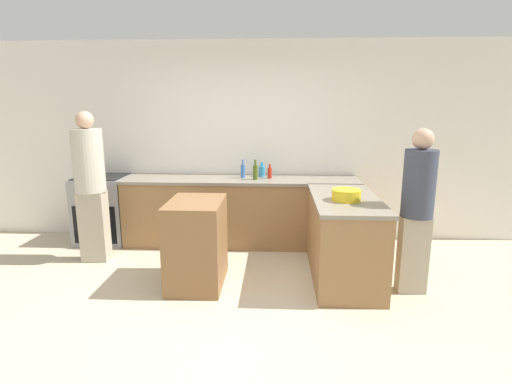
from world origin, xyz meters
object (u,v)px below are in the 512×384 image
(dish_soap_bottle, at_px, (262,171))
(water_bottle_blue, at_px, (243,171))
(person_at_peninsula, at_px, (417,206))
(range_oven, at_px, (104,209))
(olive_oil_bottle, at_px, (255,172))
(island_table, at_px, (197,243))
(person_by_range, at_px, (90,182))
(mixing_bowl, at_px, (346,195))
(hot_sauce_bottle, at_px, (270,173))

(dish_soap_bottle, bearing_deg, water_bottle_blue, -156.67)
(dish_soap_bottle, bearing_deg, person_at_peninsula, -44.13)
(person_at_peninsula, bearing_deg, water_bottle_blue, 142.14)
(range_oven, xyz_separation_m, olive_oil_bottle, (2.09, -0.07, 0.55))
(island_table, height_order, person_at_peninsula, person_at_peninsula)
(person_by_range, bearing_deg, dish_soap_bottle, 23.90)
(mixing_bowl, height_order, hot_sauce_bottle, hot_sauce_bottle)
(mixing_bowl, xyz_separation_m, person_at_peninsula, (0.66, -0.16, -0.06))
(person_at_peninsula, bearing_deg, person_by_range, 169.71)
(olive_oil_bottle, distance_m, hot_sauce_bottle, 0.21)
(island_table, height_order, hot_sauce_bottle, hot_sauce_bottle)
(olive_oil_bottle, bearing_deg, dish_soap_bottle, 72.14)
(mixing_bowl, relative_size, water_bottle_blue, 1.22)
(mixing_bowl, distance_m, olive_oil_bottle, 1.49)
(water_bottle_blue, distance_m, olive_oil_bottle, 0.22)
(island_table, bearing_deg, range_oven, 140.15)
(person_by_range, bearing_deg, olive_oil_bottle, 18.63)
(range_oven, distance_m, hot_sauce_bottle, 2.34)
(range_oven, distance_m, olive_oil_bottle, 2.16)
(hot_sauce_bottle, distance_m, dish_soap_bottle, 0.17)
(mixing_bowl, bearing_deg, olive_oil_bottle, 131.36)
(hot_sauce_bottle, bearing_deg, mixing_bowl, -56.82)
(hot_sauce_bottle, distance_m, person_at_peninsula, 2.02)
(range_oven, xyz_separation_m, island_table, (1.55, -1.29, -0.00))
(mixing_bowl, bearing_deg, range_oven, 158.87)
(mixing_bowl, bearing_deg, water_bottle_blue, 132.91)
(water_bottle_blue, bearing_deg, olive_oil_bottle, -36.27)
(hot_sauce_bottle, bearing_deg, island_table, -118.78)
(island_table, xyz_separation_m, water_bottle_blue, (0.37, 1.35, 0.55))
(island_table, xyz_separation_m, olive_oil_bottle, (0.55, 1.22, 0.55))
(island_table, relative_size, mixing_bowl, 3.05)
(olive_oil_bottle, xyz_separation_m, hot_sauce_bottle, (0.18, 0.11, -0.03))
(range_oven, bearing_deg, mixing_bowl, -21.13)
(hot_sauce_bottle, relative_size, dish_soap_bottle, 0.99)
(hot_sauce_bottle, xyz_separation_m, person_at_peninsula, (1.46, -1.39, -0.08))
(hot_sauce_bottle, relative_size, person_at_peninsula, 0.12)
(olive_oil_bottle, distance_m, person_at_peninsula, 2.09)
(dish_soap_bottle, xyz_separation_m, person_at_peninsula, (1.57, -1.52, -0.08))
(island_table, distance_m, hot_sauce_bottle, 1.61)
(hot_sauce_bottle, bearing_deg, person_by_range, -160.27)
(water_bottle_blue, bearing_deg, person_at_peninsula, -37.86)
(dish_soap_bottle, distance_m, person_at_peninsula, 2.19)
(olive_oil_bottle, relative_size, dish_soap_bottle, 1.35)
(olive_oil_bottle, bearing_deg, range_oven, 178.12)
(olive_oil_bottle, height_order, person_by_range, person_by_range)
(person_by_range, height_order, person_at_peninsula, person_by_range)
(olive_oil_bottle, xyz_separation_m, person_by_range, (-1.90, -0.64, -0.03))
(person_at_peninsula, bearing_deg, olive_oil_bottle, 141.97)
(island_table, height_order, mixing_bowl, mixing_bowl)
(range_oven, xyz_separation_m, dish_soap_bottle, (2.17, 0.17, 0.52))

